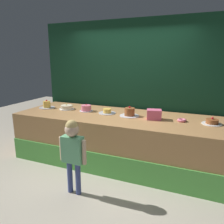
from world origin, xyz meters
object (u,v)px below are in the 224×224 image
Objects in this scene: pink_box at (154,114)px; cake_left at (67,107)px; cake_right at (130,113)px; cake_center_left at (86,108)px; donut at (182,120)px; child_figure at (73,147)px; cake_far_left at (47,105)px; cake_center_right at (107,112)px; cake_far_right at (212,122)px.

pink_box reaches higher than cake_left.
cake_center_left is at bearing 177.79° from cake_right.
cake_right reaches higher than donut.
cake_far_left is at bearing 138.83° from child_figure.
cake_left reaches higher than cake_center_right.
cake_right is (-0.45, 0.05, -0.02)m from pink_box.
donut is at bearing -176.60° from cake_far_right.
child_figure is at bearing -53.45° from cake_left.
cake_far_right is at bearing 0.88° from cake_right.
cake_right is at bearing -179.12° from cake_far_right.
cake_left is 0.85× the size of cake_right.
pink_box is at bearing -174.21° from donut.
donut is 1.36m from cake_center_right.
pink_box reaches higher than cake_center_left.
child_figure is 3.62× the size of cake_left.
pink_box reaches higher than cake_center_right.
cake_center_right is 1.81m from cake_far_right.
cake_left is at bearing 177.43° from pink_box.
cake_center_left is at bearing 176.35° from pink_box.
cake_far_left is 0.91m from cake_center_left.
cake_center_left is 0.45m from cake_center_right.
child_figure is at bearing -68.84° from cake_center_left.
cake_center_left reaches higher than cake_center_right.
cake_far_left is at bearing -177.67° from cake_center_right.
cake_far_right reaches higher than cake_center_right.
pink_box is 0.78× the size of cake_far_right.
cake_far_left is at bearing 179.35° from pink_box.
cake_left is 2.72m from cake_far_right.
cake_right is 1.36m from cake_far_right.
cake_right is at bearing -3.65° from cake_center_right.
cake_far_left is at bearing -172.99° from cake_left.
cake_right is at bearing 72.05° from child_figure.
cake_far_left is 1.20× the size of cake_center_left.
cake_far_right is (3.17, 0.05, -0.02)m from cake_far_left.
pink_box reaches higher than cake_far_right.
cake_far_right is at bearing 0.85° from cake_far_left.
donut is 0.41× the size of cake_right.
cake_center_right is 0.92× the size of cake_right.
cake_right is at bearing -1.24° from cake_left.
cake_center_right is (0.45, -0.01, -0.02)m from cake_center_left.
cake_left is 0.92× the size of cake_center_right.
donut is at bearing 0.43° from cake_far_left.
cake_center_left is (-1.81, 0.04, 0.03)m from donut.
child_figure reaches higher than pink_box.
cake_far_right is at bearing 35.86° from child_figure.
cake_center_right is 1.07× the size of cake_far_right.
cake_center_right is at bearing 179.75° from cake_far_right.
child_figure is 4.56× the size of pink_box.
cake_right is at bearing 0.83° from cake_far_left.
cake_center_right is at bearing 176.35° from cake_right.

